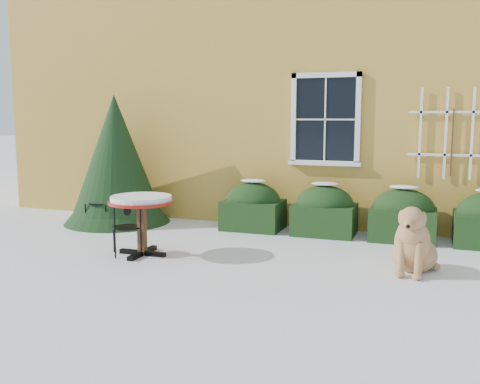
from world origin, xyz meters
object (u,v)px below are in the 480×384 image
at_px(evergreen_shrub, 116,172).
at_px(dog, 413,245).
at_px(patio_chair_far, 102,201).
at_px(bistro_table, 141,206).
at_px(patio_chair_near, 127,226).

relative_size(evergreen_shrub, dog, 2.41).
bearing_deg(patio_chair_far, evergreen_shrub, 86.12).
xyz_separation_m(bistro_table, patio_chair_far, (-1.71, 1.53, -0.24)).
bearing_deg(evergreen_shrub, bistro_table, -49.86).
relative_size(evergreen_shrub, patio_chair_near, 2.77).
bearing_deg(bistro_table, evergreen_shrub, 130.14).
xyz_separation_m(patio_chair_near, dog, (3.99, 0.45, -0.07)).
distance_m(patio_chair_near, dog, 4.01).
relative_size(patio_chair_far, dog, 0.97).
relative_size(bistro_table, patio_chair_far, 0.97).
height_order(evergreen_shrub, patio_chair_far, evergreen_shrub).
height_order(evergreen_shrub, bistro_table, evergreen_shrub).
xyz_separation_m(patio_chair_near, patio_chair_far, (-1.50, 1.60, 0.05)).
distance_m(evergreen_shrub, bistro_table, 2.66).
bearing_deg(patio_chair_near, patio_chair_far, -82.59).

